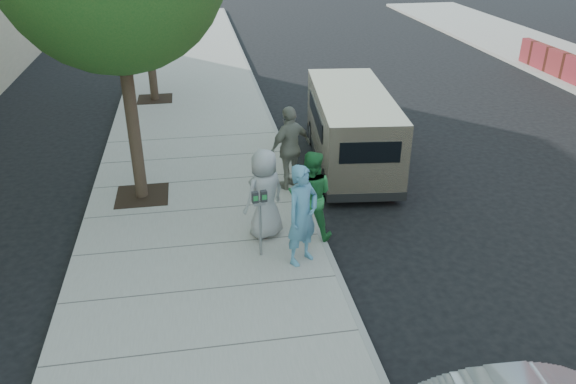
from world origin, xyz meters
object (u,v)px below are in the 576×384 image
(van, at_px, (351,127))
(person_gray_shirt, at_px, (265,194))
(person_officer, at_px, (302,215))
(person_green_shirt, at_px, (311,195))
(person_striped_polo, at_px, (290,148))
(parking_meter, at_px, (260,210))

(van, distance_m, person_gray_shirt, 4.43)
(person_officer, xyz_separation_m, person_green_shirt, (0.33, 0.85, -0.05))
(van, xyz_separation_m, person_striped_polo, (-1.84, -1.38, 0.10))
(van, distance_m, person_officer, 5.05)
(person_green_shirt, height_order, person_striped_polo, person_striped_polo)
(parking_meter, relative_size, person_striped_polo, 0.68)
(parking_meter, height_order, person_officer, person_officer)
(parking_meter, relative_size, van, 0.25)
(van, bearing_deg, person_gray_shirt, -121.75)
(person_officer, xyz_separation_m, person_gray_shirt, (-0.55, 1.07, -0.05))
(parking_meter, height_order, person_green_shirt, person_green_shirt)
(person_striped_polo, bearing_deg, van, -173.41)
(parking_meter, bearing_deg, person_striped_polo, 61.60)
(parking_meter, bearing_deg, person_gray_shirt, 67.51)
(person_officer, bearing_deg, person_gray_shirt, 82.13)
(van, relative_size, person_striped_polo, 2.75)
(van, bearing_deg, person_officer, -109.27)
(van, xyz_separation_m, person_green_shirt, (-1.84, -3.71, 0.03))
(person_gray_shirt, bearing_deg, van, -158.39)
(person_striped_polo, bearing_deg, person_green_shirt, 59.80)
(person_striped_polo, bearing_deg, person_gray_shirt, 37.13)
(parking_meter, height_order, van, van)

